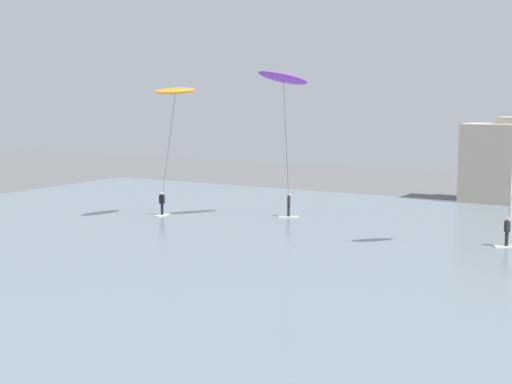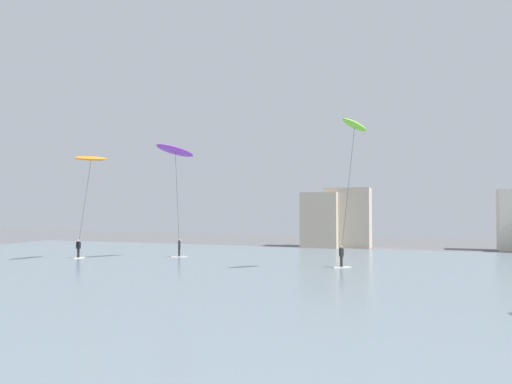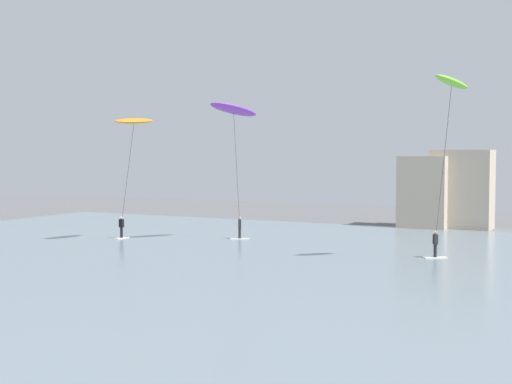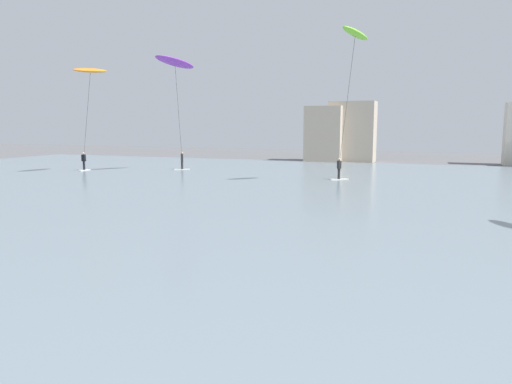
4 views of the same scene
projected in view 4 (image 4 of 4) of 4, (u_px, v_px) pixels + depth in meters
name	position (u px, v px, depth m)	size (l,w,h in m)	color
water_bay	(309.00, 197.00, 28.91)	(84.00, 52.00, 0.10)	slate
far_shore_buildings	(414.00, 133.00, 52.82)	(28.26, 5.62, 7.55)	#B7A893
kitesurfer_orange	(90.00, 79.00, 41.14)	(3.76, 4.23, 8.96)	silver
kitesurfer_lime	(353.00, 55.00, 33.81)	(3.03, 4.28, 10.80)	silver
kitesurfer_purple	(175.00, 69.00, 42.07)	(2.83, 4.57, 10.11)	silver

